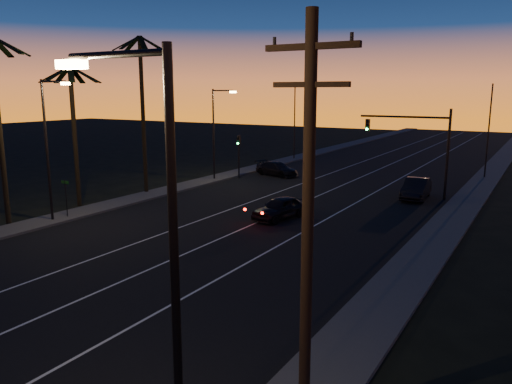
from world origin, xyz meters
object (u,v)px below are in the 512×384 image
Objects in this scene: right_car at (416,189)px; utility_pole at (308,222)px; cross_car at (277,169)px; lead_car at (280,208)px; signal_mast at (417,137)px.

utility_pole is at bearing -81.99° from right_car.
lead_car is at bearing -61.03° from cross_car.
cross_car is at bearing 167.07° from signal_mast.
signal_mast reaches higher than lead_car.
right_car is (-4.11, 29.19, -4.51)m from utility_pole.
lead_car is (-10.30, 18.12, -4.57)m from utility_pole.
lead_car reaches higher than cross_car.
lead_car is 12.68m from right_car.
lead_car is (-5.83, -11.88, -4.04)m from signal_mast.
cross_car is (-14.57, 4.07, -0.11)m from right_car.
utility_pole is 38.42m from cross_car.
right_car reaches higher than cross_car.
signal_mast is at bearing -12.93° from cross_car.
cross_car is at bearing 118.97° from lead_car.
cross_car is (-8.38, 15.14, -0.05)m from lead_car.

